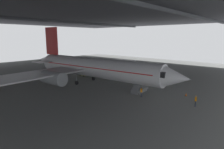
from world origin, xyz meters
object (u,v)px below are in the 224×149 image
object	(u,v)px
boarding_stairs	(140,88)
crew_worker_by_stairs	(141,91)
airplane_main	(93,68)
crew_worker_near_nose	(196,100)
traffic_cone_orange	(186,94)
baggage_tug	(84,74)

from	to	relation	value
boarding_stairs	crew_worker_by_stairs	xyz separation A→B (m)	(-2.46, -1.91, 0.22)
airplane_main	boarding_stairs	xyz separation A→B (m)	(1.50, -11.05, -2.89)
crew_worker_near_nose	crew_worker_by_stairs	distance (m)	8.63
crew_worker_by_stairs	traffic_cone_orange	world-z (taller)	crew_worker_by_stairs
boarding_stairs	crew_worker_by_stairs	world-z (taller)	boarding_stairs
crew_worker_near_nose	baggage_tug	distance (m)	30.20
airplane_main	baggage_tug	bearing A→B (deg)	61.92
crew_worker_near_nose	traffic_cone_orange	size ratio (longest dim) A/B	2.85
airplane_main	boarding_stairs	distance (m)	11.51
traffic_cone_orange	airplane_main	bearing A→B (deg)	104.00
traffic_cone_orange	baggage_tug	xyz separation A→B (m)	(-0.12, 26.89, 0.23)
boarding_stairs	traffic_cone_orange	bearing A→B (deg)	-67.28
baggage_tug	crew_worker_by_stairs	bearing A→B (deg)	-104.32
boarding_stairs	baggage_tug	xyz separation A→B (m)	(2.99, 19.46, -0.22)
boarding_stairs	baggage_tug	world-z (taller)	boarding_stairs
airplane_main	traffic_cone_orange	xyz separation A→B (m)	(4.61, -18.48, -3.34)
airplane_main	baggage_tug	world-z (taller)	airplane_main
traffic_cone_orange	baggage_tug	bearing A→B (deg)	90.25
traffic_cone_orange	baggage_tug	world-z (taller)	baggage_tug
boarding_stairs	crew_worker_near_nose	world-z (taller)	boarding_stairs
crew_worker_near_nose	traffic_cone_orange	bearing A→B (deg)	34.85
crew_worker_near_nose	crew_worker_by_stairs	xyz separation A→B (m)	(-1.25, 8.54, -0.01)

